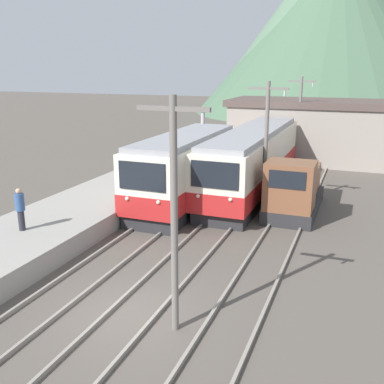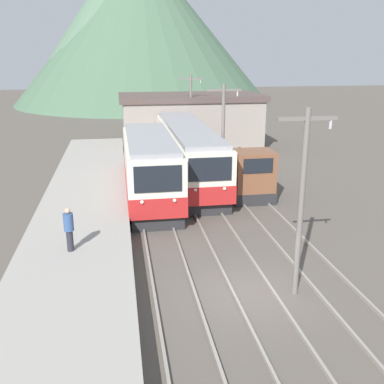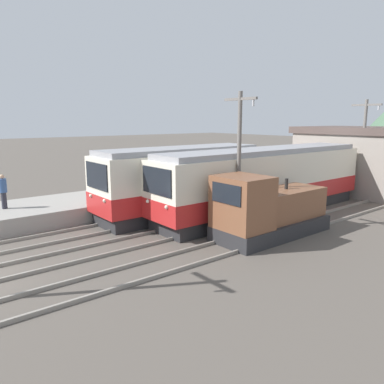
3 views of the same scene
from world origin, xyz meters
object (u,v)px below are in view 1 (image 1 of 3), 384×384
at_px(commuter_train_center, 253,163).
at_px(catenary_mast_far, 299,118).
at_px(shunting_locomotive, 295,190).
at_px(catenary_mast_mid, 266,143).
at_px(commuter_train_left, 185,172).
at_px(person_on_platform, 20,208).
at_px(catenary_mast_near, 174,209).

distance_m(commuter_train_center, catenary_mast_far, 8.30).
xyz_separation_m(shunting_locomotive, catenary_mast_mid, (-1.49, -0.43, 2.43)).
distance_m(commuter_train_left, shunting_locomotive, 5.86).
height_order(commuter_train_left, person_on_platform, commuter_train_left).
xyz_separation_m(commuter_train_center, catenary_mast_near, (1.51, -15.46, 1.89)).
bearing_deg(catenary_mast_mid, commuter_train_center, 111.86).
distance_m(catenary_mast_mid, catenary_mast_far, 11.70).
height_order(catenary_mast_near, catenary_mast_far, same).
bearing_deg(commuter_train_left, catenary_mast_near, -69.46).
distance_m(catenary_mast_near, catenary_mast_mid, 11.70).
distance_m(catenary_mast_far, person_on_platform, 21.95).
relative_size(commuter_train_center, catenary_mast_far, 2.26).
bearing_deg(shunting_locomotive, person_on_platform, -136.52).
height_order(commuter_train_center, catenary_mast_mid, catenary_mast_mid).
relative_size(commuter_train_left, commuter_train_center, 0.68).
relative_size(catenary_mast_far, person_on_platform, 3.77).
bearing_deg(catenary_mast_far, commuter_train_left, -109.91).
distance_m(catenary_mast_near, person_on_platform, 8.82).
bearing_deg(catenary_mast_mid, person_on_platform, -133.07).
relative_size(catenary_mast_mid, catenary_mast_far, 1.00).
bearing_deg(person_on_platform, commuter_train_center, 62.09).
height_order(catenary_mast_near, catenary_mast_mid, same).
distance_m(shunting_locomotive, catenary_mast_mid, 2.88).
relative_size(catenary_mast_near, catenary_mast_far, 1.00).
bearing_deg(commuter_train_center, shunting_locomotive, -47.94).
relative_size(shunting_locomotive, catenary_mast_mid, 0.91).
bearing_deg(commuter_train_left, catenary_mast_far, 70.09).
distance_m(commuter_train_left, catenary_mast_near, 12.42).
bearing_deg(shunting_locomotive, catenary_mast_far, 97.55).
relative_size(commuter_train_left, catenary_mast_mid, 1.54).
bearing_deg(catenary_mast_near, commuter_train_left, 110.54).
bearing_deg(shunting_locomotive, catenary_mast_mid, -163.79).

